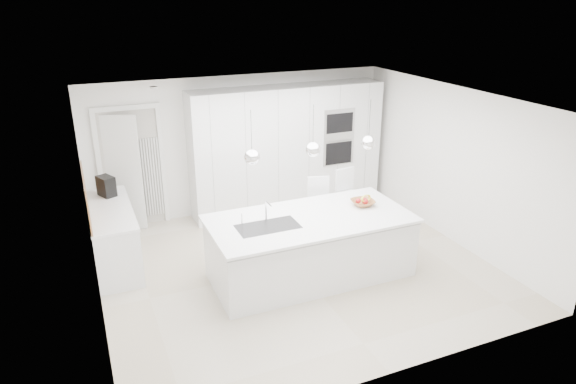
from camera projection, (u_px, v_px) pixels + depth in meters
name	position (u px, v px, depth m)	size (l,w,h in m)	color
floor	(296.00, 267.00, 7.67)	(5.50, 5.50, 0.00)	beige
wall_back	(241.00, 144.00, 9.36)	(5.50, 5.50, 0.00)	white
wall_left	(89.00, 221.00, 6.21)	(5.00, 5.00, 0.00)	white
ceiling	(297.00, 101.00, 6.76)	(5.50, 5.50, 0.00)	white
tall_cabinets	(287.00, 149.00, 9.43)	(3.60, 0.60, 2.30)	white
oven_stack	(339.00, 137.00, 9.42)	(0.62, 0.04, 1.05)	#A5A5A8
doorway_frame	(132.00, 170.00, 8.70)	(1.11, 0.08, 2.13)	white
hallway_door	(117.00, 174.00, 8.57)	(0.82, 0.04, 2.00)	white
radiator	(153.00, 177.00, 8.87)	(0.32, 0.04, 1.40)	white
left_base_cabinets	(113.00, 237.00, 7.64)	(0.60, 1.80, 0.86)	white
left_worktop	(110.00, 209.00, 7.48)	(0.62, 1.82, 0.04)	white
oak_backsplash	(86.00, 195.00, 7.28)	(0.02, 1.80, 0.50)	#A67041
island_base	(311.00, 249.00, 7.29)	(2.80, 1.20, 0.86)	white
island_worktop	(310.00, 219.00, 7.17)	(2.84, 1.40, 0.04)	white
island_sink	(268.00, 232.00, 6.91)	(0.84, 0.44, 0.18)	#3F3F42
island_tap	(266.00, 210.00, 7.02)	(0.02, 0.02, 0.30)	white
pendant_left	(252.00, 157.00, 6.45)	(0.20, 0.20, 0.20)	white
pendant_mid	(313.00, 150.00, 6.76)	(0.20, 0.20, 0.20)	white
pendant_right	(368.00, 143.00, 7.07)	(0.20, 0.20, 0.20)	white
fruit_bowl	(363.00, 203.00, 7.55)	(0.34, 0.34, 0.08)	#A67041
espresso_machine	(106.00, 186.00, 7.88)	(0.19, 0.29, 0.31)	black
bar_stool_left	(322.00, 213.00, 8.17)	(0.37, 0.51, 1.11)	white
bar_stool_right	(348.00, 204.00, 8.48)	(0.38, 0.52, 1.14)	white
apple_a	(358.00, 201.00, 7.55)	(0.08, 0.08, 0.08)	red
apple_b	(365.00, 201.00, 7.52)	(0.09, 0.09, 0.09)	red
apple_c	(365.00, 200.00, 7.57)	(0.08, 0.08, 0.08)	red
apple_extra_3	(365.00, 201.00, 7.53)	(0.09, 0.09, 0.09)	red
banana_bunch	(366.00, 198.00, 7.53)	(0.21, 0.21, 0.03)	yellow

